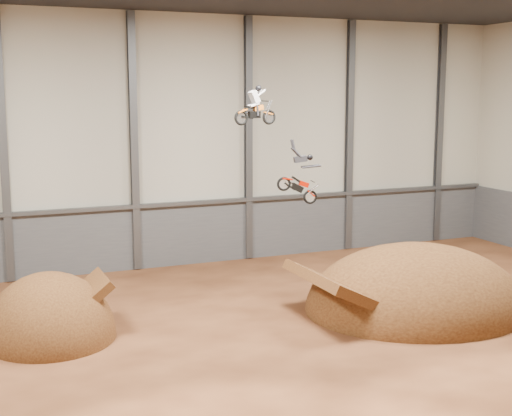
{
  "coord_description": "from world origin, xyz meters",
  "views": [
    {
      "loc": [
        -12.15,
        -23.2,
        9.8
      ],
      "look_at": [
        -0.72,
        4.0,
        4.93
      ],
      "focal_mm": 50.0,
      "sensor_mm": 36.0,
      "label": 1
    }
  ],
  "objects_px": {
    "fmx_rider_a": "(255,103)",
    "landing_ramp": "(415,309)",
    "takeoff_ramp": "(50,337)",
    "fmx_rider_b": "(294,172)"
  },
  "relations": [
    {
      "from": "landing_ramp",
      "to": "fmx_rider_a",
      "type": "distance_m",
      "value": 11.78
    },
    {
      "from": "landing_ramp",
      "to": "fmx_rider_b",
      "type": "bearing_deg",
      "value": 160.1
    },
    {
      "from": "takeoff_ramp",
      "to": "fmx_rider_a",
      "type": "height_order",
      "value": "fmx_rider_a"
    },
    {
      "from": "takeoff_ramp",
      "to": "landing_ramp",
      "type": "xyz_separation_m",
      "value": [
        15.77,
        -2.61,
        0.0
      ]
    },
    {
      "from": "takeoff_ramp",
      "to": "fmx_rider_a",
      "type": "relative_size",
      "value": 2.95
    },
    {
      "from": "landing_ramp",
      "to": "takeoff_ramp",
      "type": "bearing_deg",
      "value": 170.61
    },
    {
      "from": "fmx_rider_a",
      "to": "landing_ramp",
      "type": "bearing_deg",
      "value": -30.35
    },
    {
      "from": "landing_ramp",
      "to": "fmx_rider_b",
      "type": "height_order",
      "value": "fmx_rider_b"
    },
    {
      "from": "takeoff_ramp",
      "to": "fmx_rider_b",
      "type": "relative_size",
      "value": 2.33
    },
    {
      "from": "fmx_rider_b",
      "to": "fmx_rider_a",
      "type": "bearing_deg",
      "value": 165.58
    }
  ]
}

